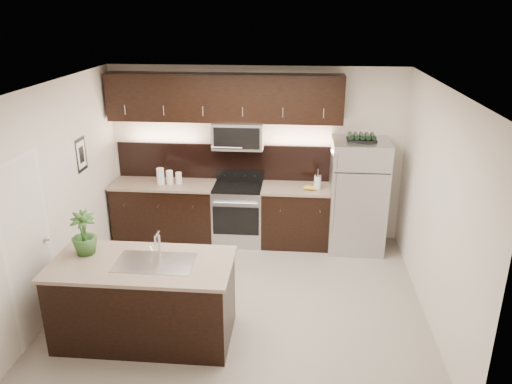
{
  "coord_description": "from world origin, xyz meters",
  "views": [
    {
      "loc": [
        0.65,
        -5.44,
        3.52
      ],
      "look_at": [
        0.13,
        0.55,
        1.27
      ],
      "focal_mm": 35.0,
      "sensor_mm": 36.0,
      "label": 1
    }
  ],
  "objects": [
    {
      "name": "island",
      "position": [
        -0.99,
        -0.83,
        0.47
      ],
      "size": [
        1.96,
        0.96,
        0.94
      ],
      "color": "black",
      "rests_on": "ground"
    },
    {
      "name": "bananas",
      "position": [
        0.79,
        1.61,
        0.97
      ],
      "size": [
        0.22,
        0.19,
        0.06
      ],
      "primitive_type": "ellipsoid",
      "rotation": [
        0.0,
        0.0,
        -0.21
      ],
      "color": "gold",
      "rests_on": "counter_run"
    },
    {
      "name": "sink_faucet",
      "position": [
        -0.84,
        -0.82,
        0.96
      ],
      "size": [
        0.84,
        0.5,
        0.28
      ],
      "color": "silver",
      "rests_on": "island"
    },
    {
      "name": "canisters",
      "position": [
        -1.34,
        1.66,
        1.05
      ],
      "size": [
        0.38,
        0.15,
        0.25
      ],
      "rotation": [
        0.0,
        0.0,
        0.16
      ],
      "color": "silver",
      "rests_on": "counter_run"
    },
    {
      "name": "counter_run",
      "position": [
        -0.46,
        1.69,
        0.47
      ],
      "size": [
        3.51,
        0.65,
        0.94
      ],
      "color": "black",
      "rests_on": "ground"
    },
    {
      "name": "refrigerator",
      "position": [
        1.56,
        1.63,
        0.85
      ],
      "size": [
        0.82,
        0.74,
        1.7
      ],
      "primitive_type": "cube",
      "color": "#B2B2B7",
      "rests_on": "ground"
    },
    {
      "name": "ground",
      "position": [
        0.0,
        0.0,
        0.0
      ],
      "size": [
        4.5,
        4.5,
        0.0
      ],
      "primitive_type": "plane",
      "color": "gray",
      "rests_on": "ground"
    },
    {
      "name": "upper_fixtures",
      "position": [
        -0.43,
        1.84,
        2.14
      ],
      "size": [
        3.49,
        0.4,
        1.66
      ],
      "color": "black",
      "rests_on": "counter_run"
    },
    {
      "name": "wine_rack",
      "position": [
        1.56,
        1.63,
        1.75
      ],
      "size": [
        0.42,
        0.26,
        0.1
      ],
      "color": "black",
      "rests_on": "refrigerator"
    },
    {
      "name": "room_walls",
      "position": [
        -0.11,
        -0.04,
        1.7
      ],
      "size": [
        4.52,
        4.02,
        2.71
      ],
      "color": "beige",
      "rests_on": "ground"
    },
    {
      "name": "plant",
      "position": [
        -1.66,
        -0.68,
        1.18
      ],
      "size": [
        0.36,
        0.36,
        0.49
      ],
      "primitive_type": "imported",
      "rotation": [
        0.0,
        0.0,
        0.43
      ],
      "color": "#2A5120",
      "rests_on": "island"
    },
    {
      "name": "french_press",
      "position": [
        0.96,
        1.64,
        1.05
      ],
      "size": [
        0.11,
        0.11,
        0.31
      ],
      "rotation": [
        0.0,
        0.0,
        -0.09
      ],
      "color": "silver",
      "rests_on": "counter_run"
    }
  ]
}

